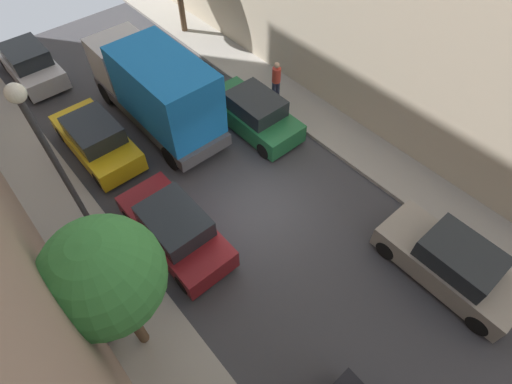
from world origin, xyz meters
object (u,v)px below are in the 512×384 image
Objects in this scene: potted_plant_1 at (107,324)px; lamp_post at (52,155)px; parked_car_right_1 at (451,263)px; pedestrian at (276,79)px; parked_car_right_2 at (254,113)px; delivery_truck at (156,89)px; parked_car_left_4 at (30,64)px; street_tree_0 at (104,277)px; parked_car_left_2 at (175,229)px; parked_car_left_3 at (96,139)px.

lamp_post is at bearing 68.84° from potted_plant_1.
pedestrian reaches higher than parked_car_right_1.
delivery_truck reaches higher than parked_car_right_2.
delivery_truck reaches higher than pedestrian.
potted_plant_1 is at bearing -103.13° from parked_car_left_4.
pedestrian is (1.83, 0.70, 0.35)m from parked_car_right_2.
pedestrian reaches higher than parked_car_left_4.
street_tree_0 is at bearing -126.08° from delivery_truck.
street_tree_0 is at bearing 151.75° from parked_car_right_1.
parked_car_right_1 is at bearing -76.59° from delivery_truck.
parked_car_left_2 is 1.00× the size of parked_car_right_2.
parked_car_left_2 is at bearing 23.70° from potted_plant_1.
parked_car_left_4 is (0.00, 6.44, 0.00)m from parked_car_left_3.
delivery_truck is 1.11× the size of lamp_post.
delivery_truck is (2.70, 5.05, 1.07)m from parked_car_left_2.
delivery_truck is 6.64× the size of potted_plant_1.
parked_car_left_2 is at bearing -155.04° from parked_car_right_2.
pedestrian is 0.35× the size of street_tree_0.
delivery_truck is 1.34× the size of street_tree_0.
parked_car_right_2 is 3.85m from delivery_truck.
delivery_truck is at bearing 103.41° from parked_car_right_1.
parked_car_left_4 is at bearing 90.00° from parked_car_left_2.
delivery_truck is 8.65m from potted_plant_1.
lamp_post is at bearing -170.08° from pedestrian.
potted_plant_1 is at bearing -156.15° from pedestrian.
parked_car_right_2 is 2.44× the size of pedestrian.
parked_car_right_2 is 9.28m from potted_plant_1.
street_tree_0 is (-2.47, -13.75, 3.07)m from parked_car_left_4.
parked_car_left_3 is 6.44m from parked_car_left_4.
parked_car_right_1 is (5.40, -11.54, 0.00)m from parked_car_left_3.
parked_car_left_4 is 7.26m from delivery_truck.
parked_car_left_3 is 2.91m from delivery_truck.
parked_car_right_2 is 0.71× the size of lamp_post.
lamp_post is at bearing 132.77° from parked_car_right_1.
pedestrian is at bearing 79.06° from parked_car_right_1.
parked_car_right_2 is at bearing -159.24° from pedestrian.
pedestrian is 11.37m from street_tree_0.
lamp_post reaches higher than parked_car_left_2.
lamp_post is (-1.90, 1.61, 3.30)m from parked_car_left_2.
street_tree_0 is (-9.71, -5.26, 2.72)m from pedestrian.
parked_car_right_2 is at bearing 7.04° from lamp_post.
parked_car_left_2 is 11.70m from parked_car_left_4.
parked_car_left_4 is 0.71× the size of lamp_post.
parked_car_left_3 is 7.26m from potted_plant_1.
lamp_post is (0.57, 3.66, 0.23)m from street_tree_0.
parked_car_left_4 is 10.66m from parked_car_right_2.
pedestrian is 9.73m from lamp_post.
parked_car_right_2 is at bearing 90.00° from parked_car_right_1.
delivery_truck is at bearing -4.48° from parked_car_left_3.
parked_car_right_1 is (5.40, -17.98, 0.00)m from parked_car_left_4.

